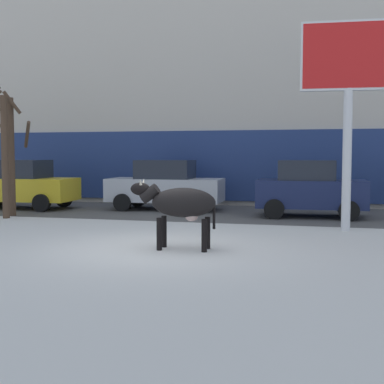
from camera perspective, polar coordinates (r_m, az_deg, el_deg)
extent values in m
plane|color=silver|center=(11.42, -4.10, -6.21)|extent=(120.00, 120.00, 0.00)
cube|color=#514F4C|center=(18.33, 3.00, -2.26)|extent=(60.00, 5.60, 0.01)
cube|color=beige|center=(24.12, 5.73, 14.77)|extent=(44.00, 6.00, 13.00)
cube|color=navy|center=(20.71, 4.38, 2.90)|extent=(43.12, 0.10, 2.80)
ellipsoid|color=black|center=(11.14, -0.93, -1.17)|extent=(1.42, 0.65, 0.64)
cylinder|color=black|center=(11.16, -3.62, -4.63)|extent=(0.12, 0.12, 0.70)
cylinder|color=black|center=(11.53, -3.09, -4.35)|extent=(0.12, 0.12, 0.70)
cylinder|color=black|center=(10.94, 1.35, -4.81)|extent=(0.12, 0.12, 0.70)
cylinder|color=black|center=(11.32, 1.72, -4.50)|extent=(0.12, 0.12, 0.70)
cylinder|color=black|center=(11.32, -4.64, -0.18)|extent=(0.49, 0.28, 0.44)
ellipsoid|color=black|center=(11.38, -5.70, 0.34)|extent=(0.45, 0.26, 0.28)
cone|color=beige|center=(11.25, -5.68, 1.11)|extent=(0.06, 0.12, 0.15)
cone|color=beige|center=(11.46, -5.35, 1.17)|extent=(0.06, 0.12, 0.15)
cylinder|color=black|center=(11.04, 2.44, -2.53)|extent=(0.06, 0.06, 0.60)
ellipsoid|color=beige|center=(11.14, -0.05, -2.72)|extent=(0.29, 0.25, 0.20)
cylinder|color=silver|center=(14.51, 16.66, 3.38)|extent=(0.24, 0.24, 3.80)
cube|color=silver|center=(14.73, 16.89, 14.13)|extent=(2.53, 0.39, 1.82)
cube|color=red|center=(14.71, 16.89, 14.15)|extent=(2.41, 0.34, 1.70)
cube|color=gold|center=(20.67, -18.38, 0.31)|extent=(4.25, 1.89, 0.84)
cube|color=#1E232D|center=(20.64, -18.43, 2.42)|extent=(2.05, 1.61, 0.68)
cylinder|color=black|center=(20.82, -13.88, -0.73)|extent=(0.65, 0.24, 0.64)
cylinder|color=black|center=(19.27, -16.21, -1.16)|extent=(0.65, 0.24, 0.64)
cylinder|color=black|center=(22.17, -20.22, -0.58)|extent=(0.65, 0.24, 0.64)
cube|color=#B7BABF|center=(19.21, -2.93, 0.24)|extent=(4.25, 1.89, 0.84)
cube|color=#1E232D|center=(19.17, -2.94, 2.51)|extent=(2.05, 1.61, 0.68)
cylinder|color=black|center=(19.79, 1.56, -0.86)|extent=(0.65, 0.24, 0.64)
cylinder|color=black|center=(18.07, 0.50, -1.34)|extent=(0.65, 0.24, 0.64)
cylinder|color=black|center=(20.48, -5.96, -0.71)|extent=(0.65, 0.24, 0.64)
cylinder|color=black|center=(18.83, -7.65, -1.16)|extent=(0.65, 0.24, 0.64)
cube|color=#19234C|center=(17.42, 12.95, -0.17)|extent=(3.55, 1.80, 0.90)
cube|color=#1E232D|center=(17.38, 12.49, 2.37)|extent=(1.84, 1.55, 0.64)
cylinder|color=black|center=(18.35, 16.46, -1.43)|extent=(0.65, 0.24, 0.64)
cylinder|color=black|center=(16.66, 16.86, -1.99)|extent=(0.65, 0.24, 0.64)
cylinder|color=black|center=(18.33, 9.35, -1.32)|extent=(0.65, 0.24, 0.64)
cylinder|color=black|center=(16.64, 9.02, -1.87)|extent=(0.65, 0.24, 0.64)
cylinder|color=#282833|center=(22.90, -9.93, 0.06)|extent=(0.24, 0.24, 0.88)
cube|color=maroon|center=(22.85, -9.96, 1.96)|extent=(0.36, 0.22, 0.64)
sphere|color=tan|center=(22.84, -9.97, 3.04)|extent=(0.20, 0.20, 0.20)
cylinder|color=#282833|center=(22.30, -6.25, -0.01)|extent=(0.24, 0.24, 0.88)
cube|color=brown|center=(22.26, -6.27, 1.94)|extent=(0.36, 0.22, 0.64)
sphere|color=#9E7051|center=(22.25, -6.28, 3.05)|extent=(0.20, 0.20, 0.20)
cylinder|color=#282833|center=(20.90, 12.57, -0.36)|extent=(0.24, 0.24, 0.88)
cube|color=brown|center=(20.86, 12.60, 1.72)|extent=(0.36, 0.22, 0.64)
sphere|color=tan|center=(20.85, 12.62, 2.90)|extent=(0.20, 0.20, 0.20)
cylinder|color=#4C3828|center=(17.64, -19.87, 3.61)|extent=(0.22, 0.22, 3.92)
cylinder|color=#4C3828|center=(18.27, -19.29, 3.64)|extent=(0.25, 0.25, 3.92)
cylinder|color=#4C3828|center=(18.33, -17.65, 6.02)|extent=(0.79, 0.97, 0.87)
cylinder|color=#4C3828|center=(18.10, -19.17, 9.27)|extent=(0.47, 0.55, 0.74)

